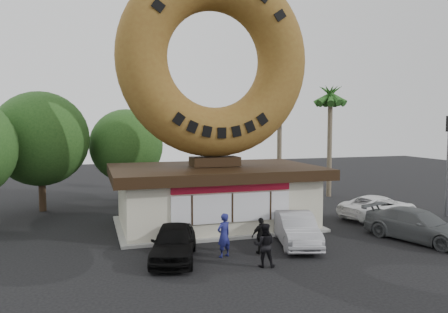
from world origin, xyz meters
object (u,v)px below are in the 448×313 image
giant_donut (215,60)px  street_lamp (154,138)px  person_right (261,236)px  person_left (224,235)px  car_white (379,207)px  donut_shop (215,194)px  person_center (264,245)px  car_grey (418,225)px  car_silver (296,229)px  car_black (174,242)px

giant_donut → street_lamp: bearing=100.5°
giant_donut → person_right: bearing=-85.2°
person_left → street_lamp: bearing=-112.4°
car_white → donut_shop: bearing=69.5°
person_center → person_right: bearing=-88.7°
car_grey → car_white: 4.79m
giant_donut → street_lamp: giant_donut is taller
car_silver → person_left: bearing=-153.7°
donut_shop → person_center: 7.33m
person_right → person_center: bearing=65.7°
person_left → car_black: 2.12m
donut_shop → person_center: size_ratio=6.45×
person_left → car_grey: size_ratio=0.36×
donut_shop → giant_donut: giant_donut is taller
car_white → person_left: bearing=98.7°
car_white → car_silver: bearing=103.4°
street_lamp → car_grey: size_ratio=1.55×
street_lamp → person_center: size_ratio=4.61×
person_left → person_right: person_left is taller
person_right → car_grey: (7.95, -0.32, -0.03)m
person_left → car_silver: bearing=167.0°
person_left → car_grey: person_left is taller
street_lamp → person_center: bearing=-84.1°
person_right → car_black: person_right is taller
person_right → giant_donut: bearing=-91.3°
car_white → person_right: bearing=102.4°
person_left → car_silver: size_ratio=0.42×
giant_donut → street_lamp: 11.15m
person_right → car_grey: 7.95m
giant_donut → car_grey: giant_donut is taller
car_grey → car_white: car_grey is taller
donut_shop → car_white: size_ratio=2.24×
street_lamp → car_grey: bearing=-57.2°
street_lamp → car_black: 15.89m
person_right → car_black: bearing=-10.4°
car_silver → car_grey: car_grey is taller
person_center → car_white: (9.74, 5.93, -0.17)m
person_center → car_black: person_center is taller
donut_shop → car_silver: donut_shop is taller
car_silver → car_grey: size_ratio=0.87×
donut_shop → person_left: size_ratio=5.99×
donut_shop → car_grey: donut_shop is taller
car_silver → car_white: bearing=40.5°
street_lamp → person_right: (2.33, -15.65, -3.70)m
car_grey → car_white: (1.26, 4.62, -0.05)m
person_center → car_black: (-3.25, 1.92, -0.13)m
donut_shop → person_left: 5.80m
car_silver → person_right: bearing=-144.1°
person_right → car_black: 3.80m
person_left → donut_shop: bearing=-126.9°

